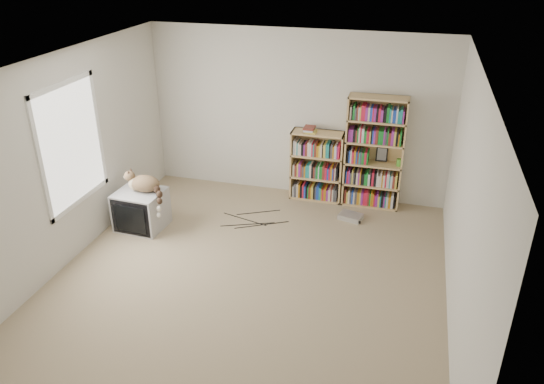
% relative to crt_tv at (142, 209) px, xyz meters
% --- Properties ---
extents(floor, '(4.50, 5.00, 0.01)m').
position_rel_crt_tv_xyz_m(floor, '(1.79, -0.84, -0.27)').
color(floor, tan).
rests_on(floor, ground).
extents(wall_back, '(4.50, 0.02, 2.50)m').
position_rel_crt_tv_xyz_m(wall_back, '(1.79, 1.66, 0.98)').
color(wall_back, beige).
rests_on(wall_back, floor).
extents(wall_front, '(4.50, 0.02, 2.50)m').
position_rel_crt_tv_xyz_m(wall_front, '(1.79, -3.34, 0.98)').
color(wall_front, beige).
rests_on(wall_front, floor).
extents(wall_left, '(0.02, 5.00, 2.50)m').
position_rel_crt_tv_xyz_m(wall_left, '(-0.46, -0.84, 0.98)').
color(wall_left, beige).
rests_on(wall_left, floor).
extents(wall_right, '(0.02, 5.00, 2.50)m').
position_rel_crt_tv_xyz_m(wall_right, '(4.04, -0.84, 0.98)').
color(wall_right, beige).
rests_on(wall_right, floor).
extents(ceiling, '(4.50, 5.00, 0.02)m').
position_rel_crt_tv_xyz_m(ceiling, '(1.79, -0.84, 2.23)').
color(ceiling, white).
rests_on(ceiling, wall_back).
extents(window, '(0.02, 1.22, 1.52)m').
position_rel_crt_tv_xyz_m(window, '(-0.45, -0.64, 1.13)').
color(window, white).
rests_on(window, wall_left).
extents(crt_tv, '(0.65, 0.60, 0.54)m').
position_rel_crt_tv_xyz_m(crt_tv, '(0.00, 0.00, 0.00)').
color(crt_tv, '#ABABAE').
rests_on(crt_tv, floor).
extents(cat, '(0.63, 0.45, 0.50)m').
position_rel_crt_tv_xyz_m(cat, '(0.11, 0.01, 0.35)').
color(cat, '#3B2618').
rests_on(cat, crt_tv).
extents(bookcase_tall, '(0.83, 0.30, 1.66)m').
position_rel_crt_tv_xyz_m(bookcase_tall, '(2.97, 1.52, 0.53)').
color(bookcase_tall, tan).
rests_on(bookcase_tall, floor).
extents(bookcase_short, '(0.78, 0.30, 1.07)m').
position_rel_crt_tv_xyz_m(bookcase_short, '(2.14, 1.52, 0.23)').
color(bookcase_short, tan).
rests_on(bookcase_short, floor).
extents(book_stack, '(0.19, 0.24, 0.08)m').
position_rel_crt_tv_xyz_m(book_stack, '(2.03, 1.47, 0.84)').
color(book_stack, red).
rests_on(book_stack, bookcase_short).
extents(green_mug, '(0.09, 0.09, 0.10)m').
position_rel_crt_tv_xyz_m(green_mug, '(3.34, 1.50, 0.46)').
color(green_mug, '#499A2C').
rests_on(green_mug, bookcase_tall).
extents(framed_print, '(0.16, 0.05, 0.22)m').
position_rel_crt_tv_xyz_m(framed_print, '(3.07, 1.60, 0.52)').
color(framed_print, black).
rests_on(framed_print, bookcase_tall).
extents(dvd_player, '(0.36, 0.30, 0.07)m').
position_rel_crt_tv_xyz_m(dvd_player, '(2.75, 0.98, -0.23)').
color(dvd_player, silver).
rests_on(dvd_player, floor).
extents(wall_outlet, '(0.01, 0.08, 0.13)m').
position_rel_crt_tv_xyz_m(wall_outlet, '(-0.45, 0.34, 0.05)').
color(wall_outlet, silver).
rests_on(wall_outlet, wall_left).
extents(floor_cables, '(1.20, 0.70, 0.01)m').
position_rel_crt_tv_xyz_m(floor_cables, '(1.83, 0.71, -0.26)').
color(floor_cables, black).
rests_on(floor_cables, floor).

